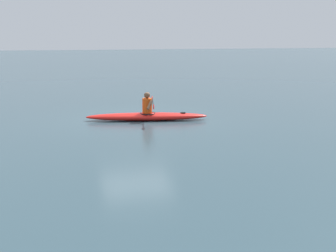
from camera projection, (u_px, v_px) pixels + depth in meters
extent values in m
plane|color=#334C56|center=(136.00, 119.00, 14.95)|extent=(160.00, 160.00, 0.00)
ellipsoid|color=red|center=(147.00, 117.00, 14.73)|extent=(4.25, 1.51, 0.27)
torus|color=black|center=(148.00, 113.00, 14.71)|extent=(0.67, 0.67, 0.04)
cylinder|color=black|center=(183.00, 113.00, 14.78)|extent=(0.18, 0.18, 0.02)
cylinder|color=#E04C14|center=(147.00, 106.00, 14.66)|extent=(0.33, 0.33, 0.51)
sphere|color=brown|center=(147.00, 95.00, 14.58)|extent=(0.21, 0.21, 0.21)
cylinder|color=black|center=(153.00, 102.00, 14.64)|extent=(0.45, 1.91, 0.03)
ellipsoid|color=red|center=(152.00, 98.00, 15.60)|extent=(0.13, 0.40, 0.17)
ellipsoid|color=red|center=(154.00, 107.00, 13.69)|extent=(0.13, 0.40, 0.17)
cylinder|color=brown|center=(149.00, 103.00, 14.91)|extent=(0.19, 0.30, 0.34)
cylinder|color=brown|center=(150.00, 105.00, 14.39)|extent=(0.24, 0.26, 0.34)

